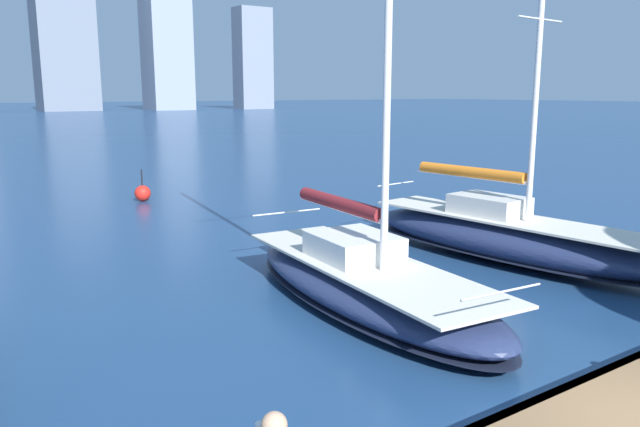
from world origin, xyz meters
The scene contains 3 objects.
sailboat_orange centered at (-6.59, -7.86, 0.70)m, with size 3.25×9.64×10.15m.
sailboat_maroon centered at (-0.89, -7.03, 0.61)m, with size 3.53×9.05×12.69m.
channel_buoy centered at (-1.32, -23.21, 0.36)m, with size 0.70×0.70×1.40m.
Camera 1 is at (7.57, 3.48, 4.73)m, focal length 35.00 mm.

